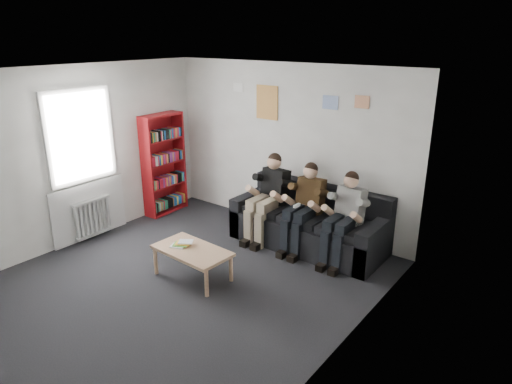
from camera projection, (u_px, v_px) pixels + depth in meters
room_shell at (173, 187)px, 5.54m from camera, size 5.00×5.00×5.00m
sofa at (309, 225)px, 7.00m from camera, size 2.35×0.96×0.91m
bookshelf at (164, 164)px, 8.15m from camera, size 0.27×0.81×1.80m
coffee_table at (192, 253)px, 6.04m from camera, size 1.05×0.58×0.42m
game_cases at (182, 244)px, 6.11m from camera, size 0.25×0.23×0.06m
person_left at (267, 198)px, 7.10m from camera, size 0.41×0.87×1.37m
person_middle at (303, 208)px, 6.73m from camera, size 0.39×0.83×1.33m
person_right at (343, 219)px, 6.36m from camera, size 0.38×0.81×1.32m
radiator at (93, 217)px, 7.24m from camera, size 0.10×0.64×0.60m
window at (85, 176)px, 7.06m from camera, size 0.05×1.30×2.36m
poster_large at (267, 102)px, 7.41m from camera, size 0.42×0.01×0.55m
poster_blue at (330, 102)px, 6.72m from camera, size 0.25×0.01×0.20m
poster_pink at (362, 102)px, 6.42m from camera, size 0.22×0.01×0.18m
poster_sign at (238, 87)px, 7.68m from camera, size 0.20×0.01×0.14m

